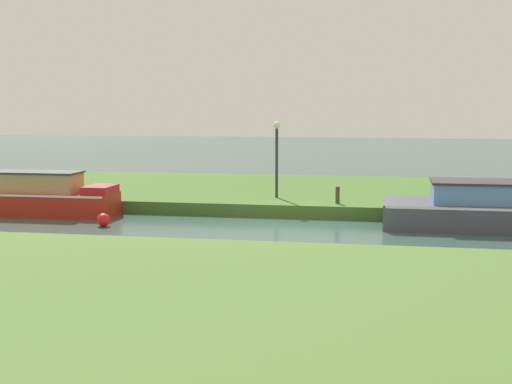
# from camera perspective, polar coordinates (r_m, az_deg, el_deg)

# --- Properties ---
(ground_plane) EXTENTS (120.00, 120.00, 0.00)m
(ground_plane) POSITION_cam_1_polar(r_m,az_deg,el_deg) (20.65, 1.85, -2.93)
(ground_plane) COLOR #335048
(riverbank_far) EXTENTS (72.00, 10.00, 0.40)m
(riverbank_far) POSITION_cam_1_polar(r_m,az_deg,el_deg) (27.49, 4.12, -0.08)
(riverbank_far) COLOR #3F6327
(riverbank_far) RESTS_ON ground_plane
(riverbank_near) EXTENTS (72.00, 10.00, 0.40)m
(riverbank_near) POSITION_cam_1_polar(r_m,az_deg,el_deg) (12.00, -4.91, -9.15)
(riverbank_near) COLOR #4B6E2E
(riverbank_near) RESTS_ON ground_plane
(red_barge) EXTENTS (4.72, 1.47, 1.41)m
(red_barge) POSITION_cam_1_polar(r_m,az_deg,el_deg) (24.18, -16.57, -0.32)
(red_barge) COLOR #AE2418
(red_barge) RESTS_ON ground_plane
(slate_narrowboat) EXTENTS (6.31, 2.28, 1.37)m
(slate_narrowboat) POSITION_cam_1_polar(r_m,az_deg,el_deg) (21.72, 18.66, -1.26)
(slate_narrowboat) COLOR #474757
(slate_narrowboat) RESTS_ON ground_plane
(lamp_post) EXTENTS (0.24, 0.24, 2.58)m
(lamp_post) POSITION_cam_1_polar(r_m,az_deg,el_deg) (24.34, 1.65, 3.41)
(lamp_post) COLOR #333338
(lamp_post) RESTS_ON riverbank_far
(mooring_post_near) EXTENTS (0.13, 0.13, 0.54)m
(mooring_post_near) POSITION_cam_1_polar(r_m,az_deg,el_deg) (23.08, 6.48, -0.25)
(mooring_post_near) COLOR #433A26
(mooring_post_near) RESTS_ON riverbank_far
(channel_buoy) EXTENTS (0.39, 0.39, 0.39)m
(channel_buoy) POSITION_cam_1_polar(r_m,az_deg,el_deg) (21.47, -11.99, -2.17)
(channel_buoy) COLOR red
(channel_buoy) RESTS_ON ground_plane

